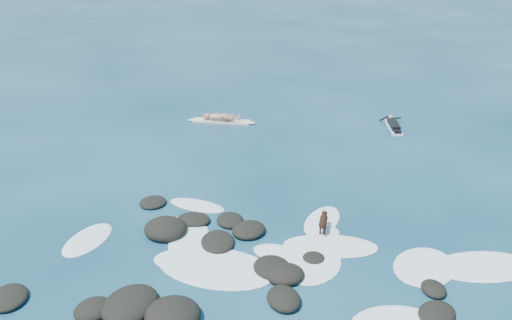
# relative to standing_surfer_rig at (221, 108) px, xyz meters

# --- Properties ---
(ground) EXTENTS (160.00, 160.00, 0.00)m
(ground) POSITION_rel_standing_surfer_rig_xyz_m (5.03, -10.08, -0.77)
(ground) COLOR #0A2642
(ground) RESTS_ON ground
(reef_rocks) EXTENTS (14.95, 7.64, 0.66)m
(reef_rocks) POSITION_rel_standing_surfer_rig_xyz_m (3.62, -12.67, -0.65)
(reef_rocks) COLOR black
(reef_rocks) RESTS_ON ground
(breaking_foam) EXTENTS (14.63, 7.45, 0.12)m
(breaking_foam) POSITION_rel_standing_surfer_rig_xyz_m (5.61, -11.04, -0.76)
(breaking_foam) COLOR white
(breaking_foam) RESTS_ON ground
(standing_surfer_rig) EXTENTS (3.43, 0.87, 1.95)m
(standing_surfer_rig) POSITION_rel_standing_surfer_rig_xyz_m (0.00, 0.00, 0.00)
(standing_surfer_rig) COLOR beige
(standing_surfer_rig) RESTS_ON ground
(paddling_surfer_rig) EXTENTS (1.19, 2.40, 0.42)m
(paddling_surfer_rig) POSITION_rel_standing_surfer_rig_xyz_m (8.33, 1.17, -0.63)
(paddling_surfer_rig) COLOR white
(paddling_surfer_rig) RESTS_ON ground
(dog) EXTENTS (0.27, 1.02, 0.65)m
(dog) POSITION_rel_standing_surfer_rig_xyz_m (6.25, -9.30, -0.34)
(dog) COLOR black
(dog) RESTS_ON ground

